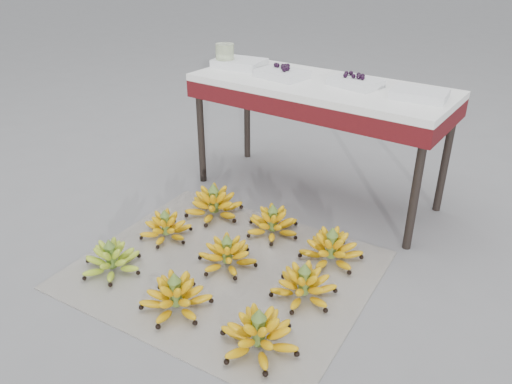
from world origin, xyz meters
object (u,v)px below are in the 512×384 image
Objects in this scene: tray_far_right at (420,94)px; bunch_back_center at (273,223)px; tray_left at (282,73)px; bunch_front_right at (259,334)px; bunch_back_left at (214,204)px; bunch_back_right at (331,249)px; newspaper_mat at (225,270)px; tray_right at (356,82)px; bunch_mid_center at (227,255)px; vendor_table at (319,96)px; tray_far_left at (239,63)px; bunch_front_center at (176,296)px; bunch_mid_left at (166,227)px; glass_jar at (225,56)px; bunch_front_left at (111,260)px; bunch_mid_right at (304,285)px.

bunch_back_center is at bearing -132.91° from tray_far_right.
tray_left is at bearing 122.24° from bunch_back_center.
tray_left reaches higher than bunch_front_right.
bunch_back_left is 0.70m from bunch_back_right.
tray_right is at bearing 81.02° from newspaper_mat.
tray_left is (-0.25, 0.84, 0.68)m from newspaper_mat.
vendor_table is (-0.03, 0.84, 0.52)m from bunch_mid_center.
tray_left is at bearing -10.36° from tray_far_left.
newspaper_mat is 4.55× the size of tray_left.
bunch_front_right is 0.96× the size of tray_far_left.
vendor_table is (-0.05, 1.19, 0.52)m from bunch_front_center.
bunch_mid_left is at bearing 123.88° from bunch_front_center.
tray_far_right is (0.73, 0.05, -0.00)m from tray_left.
glass_jar reaches higher than bunch_back_right.
bunch_back_center reaches higher than bunch_mid_left.
bunch_back_right is at bearing -70.00° from tray_right.
bunch_back_left is at bearing 101.54° from bunch_mid_left.
newspaper_mat is 4.24× the size of bunch_front_right.
glass_jar reaches higher than newspaper_mat.
vendor_table is 10.36× the size of glass_jar.
bunch_front_left is 1.33m from vendor_table.
vendor_table is at bearing 114.09° from bunch_back_right.
vendor_table is at bearing 136.22° from bunch_mid_right.
bunch_back_right is at bearing -27.09° from glass_jar.
bunch_front_left is 1.18× the size of tray_far_right.
glass_jar is (-0.24, 0.80, 0.67)m from bunch_mid_left.
vendor_table is (-0.44, 1.18, 0.52)m from bunch_front_right.
bunch_mid_right is at bearing 28.61° from bunch_front_center.
tray_right is (0.73, 0.01, -0.00)m from tray_far_left.
bunch_back_left is at bearing -120.65° from vendor_table.
glass_jar is (-0.24, 1.14, 0.66)m from bunch_front_left.
tray_far_right is (0.10, 0.85, 0.62)m from bunch_mid_right.
bunch_mid_center is 0.73× the size of bunch_back_left.
bunch_back_center is at bearing -35.77° from glass_jar.
bunch_back_left is at bearing 135.03° from newspaper_mat.
bunch_front_left is 1.30m from tray_left.
glass_jar is at bearing 161.20° from bunch_mid_right.
tray_far_right is (0.49, 0.86, 0.62)m from bunch_mid_center.
tray_right is at bearing 97.95° from bunch_back_right.
tray_left is at bearing 100.81° from bunch_mid_left.
tray_left reaches higher than bunch_front_left.
newspaper_mat is 3.21× the size of bunch_back_left.
bunch_mid_center is at bearing 77.91° from bunch_front_center.
newspaper_mat is 4.39× the size of bunch_mid_center.
tray_right is 2.03× the size of glass_jar.
bunch_back_left is (0.05, 0.65, 0.01)m from bunch_front_left.
tray_far_left is at bearing -179.21° from tray_right.
bunch_back_right is at bearing 17.56° from bunch_back_left.
vendor_table is (-0.04, 0.88, 0.58)m from newspaper_mat.
bunch_back_center is 1.06× the size of tray_right.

